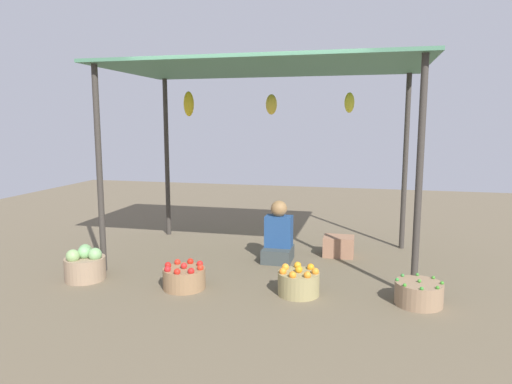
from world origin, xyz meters
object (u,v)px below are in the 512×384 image
object	(u,v)px
vendor_person	(278,238)
basket_green_chilies	(419,293)
basket_red_tomatoes	(184,277)
basket_cabbages	(85,265)
basket_oranges	(299,282)
wooden_crate_near_vendor	(339,246)

from	to	relation	value
vendor_person	basket_green_chilies	bearing A→B (deg)	-35.03
vendor_person	basket_red_tomatoes	distance (m)	1.48
basket_cabbages	basket_red_tomatoes	world-z (taller)	basket_cabbages
basket_cabbages	basket_green_chilies	bearing A→B (deg)	1.74
basket_red_tomatoes	basket_oranges	world-z (taller)	basket_oranges
basket_cabbages	basket_red_tomatoes	xyz separation A→B (m)	(1.20, 0.00, -0.05)
basket_red_tomatoes	basket_green_chilies	xyz separation A→B (m)	(2.40, 0.11, -0.01)
basket_cabbages	basket_red_tomatoes	distance (m)	1.20
vendor_person	basket_cabbages	size ratio (longest dim) A/B	1.74
basket_red_tomatoes	basket_green_chilies	size ratio (longest dim) A/B	0.99
wooden_crate_near_vendor	vendor_person	bearing A→B (deg)	-151.89
basket_oranges	basket_green_chilies	size ratio (longest dim) A/B	0.94
basket_red_tomatoes	basket_green_chilies	distance (m)	2.40
basket_red_tomatoes	basket_oranges	xyz separation A→B (m)	(1.22, 0.10, 0.01)
vendor_person	basket_green_chilies	size ratio (longest dim) A/B	1.70
basket_cabbages	basket_oranges	bearing A→B (deg)	2.40
wooden_crate_near_vendor	basket_oranges	bearing A→B (deg)	-101.47
vendor_person	wooden_crate_near_vendor	bearing A→B (deg)	28.11
basket_green_chilies	wooden_crate_near_vendor	xyz separation A→B (m)	(-0.87, 1.52, 0.02)
basket_cabbages	basket_red_tomatoes	bearing A→B (deg)	0.01
vendor_person	basket_cabbages	bearing A→B (deg)	-148.06
basket_red_tomatoes	wooden_crate_near_vendor	distance (m)	2.24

